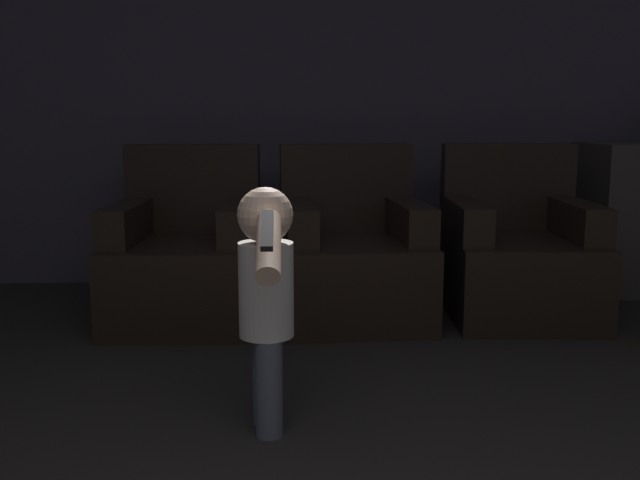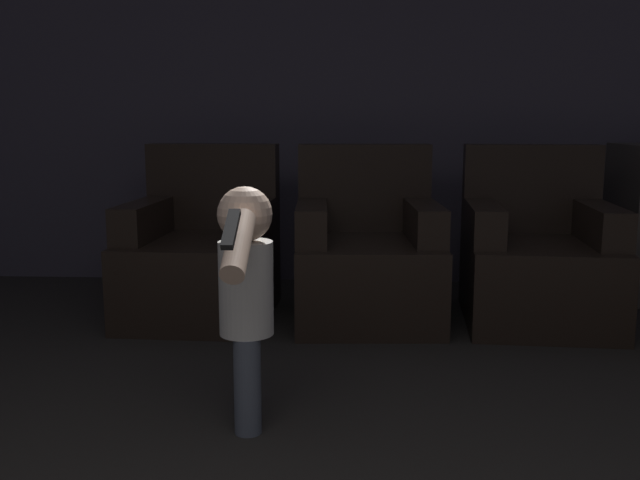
{
  "view_description": "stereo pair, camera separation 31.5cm",
  "coord_description": "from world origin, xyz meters",
  "px_view_note": "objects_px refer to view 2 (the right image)",
  "views": [
    {
      "loc": [
        -0.14,
        -0.29,
        1.09
      ],
      "look_at": [
        0.0,
        2.81,
        0.56
      ],
      "focal_mm": 40.0,
      "sensor_mm": 36.0,
      "label": 1
    },
    {
      "loc": [
        0.17,
        -0.29,
        1.09
      ],
      "look_at": [
        0.0,
        2.81,
        0.56
      ],
      "focal_mm": 40.0,
      "sensor_mm": 36.0,
      "label": 2
    }
  ],
  "objects_px": {
    "armchair_left": "(203,257)",
    "armchair_right": "(537,260)",
    "person_toddler": "(246,289)",
    "armchair_middle": "(367,259)"
  },
  "relations": [
    {
      "from": "armchair_left",
      "to": "armchair_right",
      "type": "bearing_deg",
      "value": 2.15
    },
    {
      "from": "armchair_right",
      "to": "person_toddler",
      "type": "xyz_separation_m",
      "value": [
        -1.36,
        -1.47,
        0.18
      ]
    },
    {
      "from": "armchair_left",
      "to": "armchair_middle",
      "type": "xyz_separation_m",
      "value": [
        0.92,
        -0.0,
        0.0
      ]
    },
    {
      "from": "armchair_middle",
      "to": "armchair_left",
      "type": "bearing_deg",
      "value": 176.87
    },
    {
      "from": "armchair_left",
      "to": "armchair_middle",
      "type": "relative_size",
      "value": 1.0
    },
    {
      "from": "armchair_right",
      "to": "armchair_left",
      "type": "bearing_deg",
      "value": -176.63
    },
    {
      "from": "armchair_left",
      "to": "armchair_right",
      "type": "relative_size",
      "value": 1.0
    },
    {
      "from": "armchair_middle",
      "to": "armchair_right",
      "type": "distance_m",
      "value": 0.93
    },
    {
      "from": "armchair_right",
      "to": "person_toddler",
      "type": "distance_m",
      "value": 2.02
    },
    {
      "from": "armchair_right",
      "to": "person_toddler",
      "type": "height_order",
      "value": "armchair_right"
    }
  ]
}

